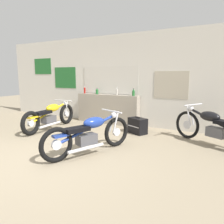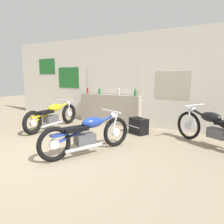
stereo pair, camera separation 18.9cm
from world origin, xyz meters
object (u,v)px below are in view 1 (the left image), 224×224
Objects in this scene: motorcycle_blue at (89,134)px; motorcycle_black at (214,127)px; bottle_leftmost at (85,90)px; motorcycle_yellow at (50,116)px; hard_case_black at (138,126)px; bottle_left_center at (97,91)px; bottle_right_center at (133,93)px; bottle_center at (117,92)px.

motorcycle_black is (2.09, 1.75, 0.02)m from motorcycle_blue.
motorcycle_yellow is at bearing -95.45° from bottle_leftmost.
motorcycle_black is 3.29× the size of hard_case_black.
bottle_left_center is 1.72m from motorcycle_yellow.
bottle_right_center is 1.15m from hard_case_black.
bottle_right_center is 0.38× the size of hard_case_black.
bottle_leftmost is 0.14× the size of motorcycle_black.
motorcycle_blue is at bearing -51.82° from bottle_leftmost.
motorcycle_black is at bearing -19.41° from bottle_right_center.
motorcycle_black reaches higher than motorcycle_blue.
motorcycle_yellow is at bearing -143.08° from bottle_right_center.
bottle_center reaches higher than motorcycle_yellow.
bottle_left_center is at bearing -177.97° from bottle_center.
bottle_leftmost is at bearing 176.38° from bottle_left_center.
bottle_center is at bearing 2.03° from bottle_left_center.
bottle_leftmost is 1.82m from bottle_right_center.
motorcycle_blue is at bearing -85.29° from bottle_right_center.
motorcycle_yellow reaches higher than hard_case_black.
bottle_leftmost reaches higher than bottle_left_center.
bottle_leftmost is 0.53m from bottle_left_center.
bottle_right_center is 2.53m from motorcycle_yellow.
motorcycle_black is 1.88m from hard_case_black.
bottle_right_center is 2.52m from motorcycle_black.
motorcycle_yellow is 4.31m from motorcycle_black.
bottle_leftmost reaches higher than motorcycle_blue.
motorcycle_yellow is 2.43m from motorcycle_blue.
motorcycle_yellow is at bearing -133.33° from bottle_center.
bottle_left_center is at bearing 167.59° from motorcycle_black.
motorcycle_yellow is at bearing -114.72° from bottle_left_center.
bottle_leftmost is at bearing 84.55° from motorcycle_yellow.
bottle_left_center reaches higher than motorcycle_yellow.
bottle_right_center is at bearing 122.97° from hard_case_black.
motorcycle_blue is 1.05× the size of motorcycle_black.
bottle_right_center is at bearing -0.45° from bottle_center.
motorcycle_blue is at bearing -59.46° from bottle_left_center.
bottle_right_center is at bearing 0.95° from bottle_left_center.
motorcycle_blue is at bearing -96.85° from hard_case_black.
bottle_right_center reaches higher than hard_case_black.
bottle_left_center is 0.36× the size of hard_case_black.
hard_case_black is at bearing -34.10° from bottle_center.
hard_case_black is at bearing -16.96° from bottle_leftmost.
motorcycle_yellow is 3.81× the size of hard_case_black.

